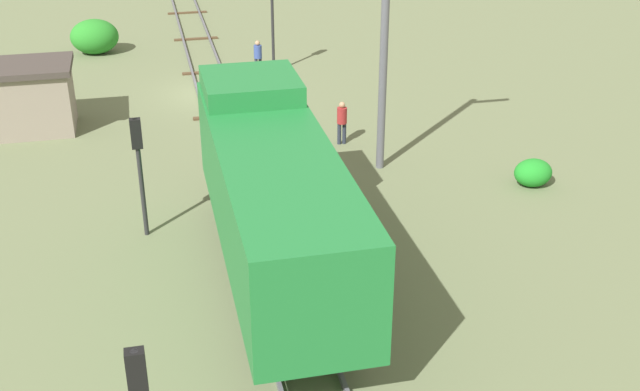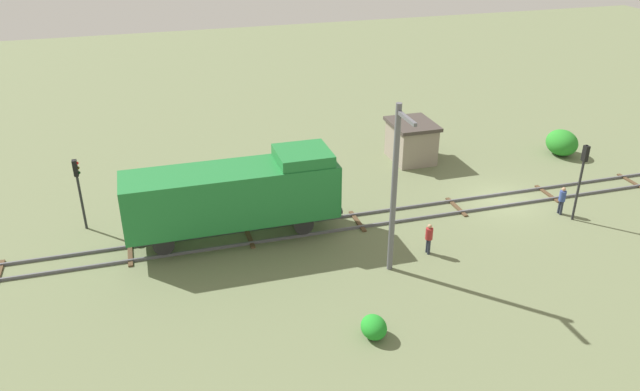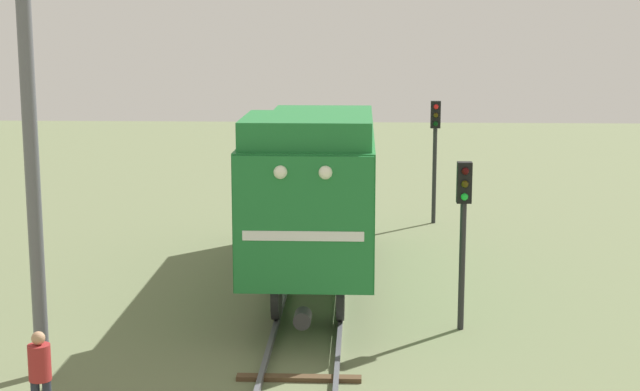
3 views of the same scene
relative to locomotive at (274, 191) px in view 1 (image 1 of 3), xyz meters
The scene contains 11 objects.
ground_plane 16.41m from the locomotive, 90.00° to the right, with size 112.26×112.26×0.00m, color #66704C.
railway_track 16.40m from the locomotive, 90.00° to the right, with size 2.40×74.84×0.16m.
locomotive is the anchor object (origin of this frame).
traffic_signal_near 19.01m from the locomotive, 99.69° to the right, with size 0.32×0.34×4.53m.
traffic_signal_mid 4.91m from the locomotive, 46.13° to the right, with size 0.32×0.34×3.77m.
worker_near_track 18.67m from the locomotive, 97.42° to the right, with size 0.38×0.38×1.70m.
worker_by_signal 10.26m from the locomotive, 114.56° to the right, with size 0.38×0.38×1.70m.
catenary_mast 8.61m from the locomotive, 126.91° to the right, with size 1.94×0.28×8.60m.
relay_hut 15.40m from the locomotive, 60.72° to the right, with size 3.50×2.90×2.74m.
bush_near 10.76m from the locomotive, 157.06° to the right, with size 1.32×1.08×0.96m, color #208B26.
bush_mid 24.64m from the locomotive, 77.47° to the right, with size 2.47×2.02×1.79m, color #278326.
Camera 1 is at (3.01, 34.78, 11.96)m, focal length 45.00 mm.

